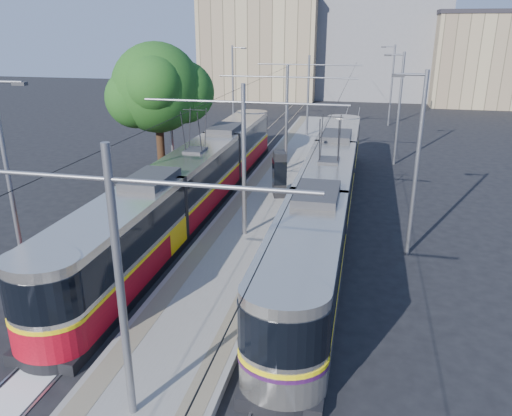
# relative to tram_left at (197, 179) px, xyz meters

# --- Properties ---
(ground) EXTENTS (160.00, 160.00, 0.00)m
(ground) POSITION_rel_tram_left_xyz_m (3.60, -11.65, -1.71)
(ground) COLOR black
(ground) RESTS_ON ground
(platform) EXTENTS (4.00, 50.00, 0.30)m
(platform) POSITION_rel_tram_left_xyz_m (3.60, 5.35, -1.56)
(platform) COLOR gray
(platform) RESTS_ON ground
(tactile_strip_left) EXTENTS (0.70, 50.00, 0.01)m
(tactile_strip_left) POSITION_rel_tram_left_xyz_m (2.15, 5.35, -1.40)
(tactile_strip_left) COLOR gray
(tactile_strip_left) RESTS_ON platform
(tactile_strip_right) EXTENTS (0.70, 50.00, 0.01)m
(tactile_strip_right) POSITION_rel_tram_left_xyz_m (5.05, 5.35, -1.40)
(tactile_strip_right) COLOR gray
(tactile_strip_right) RESTS_ON platform
(rails) EXTENTS (8.71, 70.00, 0.03)m
(rails) POSITION_rel_tram_left_xyz_m (3.60, 5.35, -1.69)
(rails) COLOR gray
(rails) RESTS_ON ground
(track_arrow) EXTENTS (1.20, 5.00, 0.01)m
(track_arrow) POSITION_rel_tram_left_xyz_m (0.00, -14.65, -1.70)
(track_arrow) COLOR silver
(track_arrow) RESTS_ON ground
(tram_left) EXTENTS (2.43, 29.35, 5.50)m
(tram_left) POSITION_rel_tram_left_xyz_m (0.00, 0.00, 0.00)
(tram_left) COLOR black
(tram_left) RESTS_ON ground
(tram_right) EXTENTS (2.43, 28.68, 5.50)m
(tram_right) POSITION_rel_tram_left_xyz_m (7.20, -0.62, 0.15)
(tram_right) COLOR black
(tram_right) RESTS_ON ground
(catenary) EXTENTS (9.20, 70.00, 7.00)m
(catenary) POSITION_rel_tram_left_xyz_m (3.60, 2.50, 2.82)
(catenary) COLOR gray
(catenary) RESTS_ON platform
(street_lamps) EXTENTS (15.18, 38.22, 8.00)m
(street_lamps) POSITION_rel_tram_left_xyz_m (3.60, 9.35, 2.47)
(street_lamps) COLOR gray
(street_lamps) RESTS_ON ground
(shelter) EXTENTS (1.03, 1.34, 2.61)m
(shelter) POSITION_rel_tram_left_xyz_m (4.20, 2.38, -0.04)
(shelter) COLOR black
(shelter) RESTS_ON platform
(tree) EXTENTS (6.07, 5.61, 8.82)m
(tree) POSITION_rel_tram_left_xyz_m (-3.53, 4.59, 4.25)
(tree) COLOR #382314
(tree) RESTS_ON ground
(building_left) EXTENTS (16.32, 12.24, 13.59)m
(building_left) POSITION_rel_tram_left_xyz_m (-6.40, 48.35, 5.10)
(building_left) COLOR tan
(building_left) RESTS_ON ground
(building_centre) EXTENTS (18.36, 14.28, 17.22)m
(building_centre) POSITION_rel_tram_left_xyz_m (9.60, 52.35, 6.91)
(building_centre) COLOR slate
(building_centre) RESTS_ON ground
(building_right) EXTENTS (14.28, 10.20, 11.64)m
(building_right) POSITION_rel_tram_left_xyz_m (23.60, 46.35, 4.12)
(building_right) COLOR tan
(building_right) RESTS_ON ground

